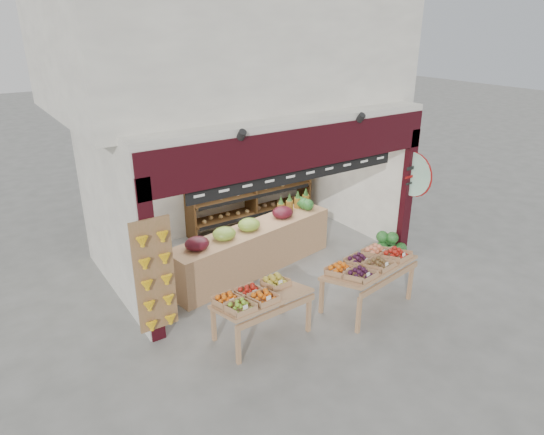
{
  "coord_description": "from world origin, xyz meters",
  "views": [
    {
      "loc": [
        -4.78,
        -7.28,
        4.65
      ],
      "look_at": [
        -0.02,
        -0.2,
        1.12
      ],
      "focal_mm": 32.0,
      "sensor_mm": 36.0,
      "label": 1
    }
  ],
  "objects": [
    {
      "name": "gift_sign",
      "position": [
        2.75,
        -1.15,
        1.75
      ],
      "size": [
        0.04,
        0.93,
        0.92
      ],
      "color": "#B6E5C8",
      "rests_on": "ground"
    },
    {
      "name": "mid_counter",
      "position": [
        -0.33,
        0.0,
        0.5
      ],
      "size": [
        3.69,
        1.32,
        1.13
      ],
      "color": "tan",
      "rests_on": "ground"
    },
    {
      "name": "display_table_left",
      "position": [
        -1.46,
        -1.89,
        0.72
      ],
      "size": [
        1.48,
        0.87,
        0.94
      ],
      "color": "tan",
      "rests_on": "ground"
    },
    {
      "name": "shop_structure",
      "position": [
        0.0,
        1.61,
        3.92
      ],
      "size": [
        6.36,
        5.12,
        5.4
      ],
      "color": "white",
      "rests_on": "ground"
    },
    {
      "name": "ground",
      "position": [
        0.0,
        0.0,
        0.0
      ],
      "size": [
        60.0,
        60.0,
        0.0
      ],
      "primitive_type": "plane",
      "color": "slate",
      "rests_on": "ground"
    },
    {
      "name": "banana_board",
      "position": [
        -2.73,
        -1.17,
        1.12
      ],
      "size": [
        0.6,
        0.15,
        1.8
      ],
      "color": "#986845",
      "rests_on": "ground"
    },
    {
      "name": "display_table_right",
      "position": [
        0.61,
        -2.2,
        0.8
      ],
      "size": [
        1.71,
        1.13,
        1.02
      ],
      "color": "tan",
      "rests_on": "ground"
    },
    {
      "name": "refrigerator",
      "position": [
        -2.33,
        1.4,
        0.85
      ],
      "size": [
        0.68,
        0.68,
        1.7
      ],
      "primitive_type": "cube",
      "rotation": [
        0.0,
        0.0,
        -0.03
      ],
      "color": "silver",
      "rests_on": "ground"
    },
    {
      "name": "cardboard_stack",
      "position": [
        -1.91,
        0.48,
        0.27
      ],
      "size": [
        1.06,
        0.79,
        0.72
      ],
      "color": "beige",
      "rests_on": "ground"
    },
    {
      "name": "watermelon_pile",
      "position": [
        2.45,
        -1.02,
        0.19
      ],
      "size": [
        0.62,
        0.64,
        0.49
      ],
      "color": "#194B1A",
      "rests_on": "ground"
    },
    {
      "name": "back_shelving",
      "position": [
        0.82,
        1.94,
        1.17
      ],
      "size": [
        3.2,
        0.53,
        1.96
      ],
      "color": "brown",
      "rests_on": "ground"
    }
  ]
}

